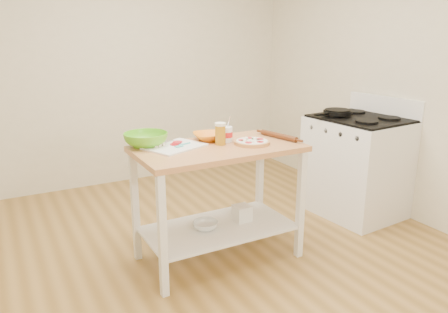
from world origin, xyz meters
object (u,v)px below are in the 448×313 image
gas_stove (357,165)px  green_bowl (146,140)px  knife (157,144)px  shelf_bin (242,213)px  orange_bowl (209,137)px  beer_pint (220,134)px  cutting_board (174,146)px  shelf_glass_bowl (205,225)px  rolling_pin (279,136)px  yogurt_tub (226,134)px  prep_island (218,179)px  pizza (252,142)px  spatula (182,145)px  skillet (337,112)px

gas_stove → green_bowl: gas_stove is taller
knife → shelf_bin: (0.62, -0.19, -0.59)m
gas_stove → orange_bowl: (-1.56, 0.03, 0.46)m
orange_bowl → beer_pint: beer_pint is taller
cutting_board → orange_bowl: size_ratio=2.00×
beer_pint → shelf_glass_bowl: size_ratio=0.85×
beer_pint → rolling_pin: (0.49, -0.05, -0.06)m
orange_bowl → yogurt_tub: 0.14m
rolling_pin → prep_island: bearing=177.9°
yogurt_tub → rolling_pin: (0.41, -0.11, -0.04)m
rolling_pin → yogurt_tub: bearing=165.1°
pizza → shelf_glass_bowl: bearing=169.2°
pizza → yogurt_tub: size_ratio=1.29×
beer_pint → shelf_bin: bearing=-6.0°
pizza → beer_pint: beer_pint is taller
knife → yogurt_tub: yogurt_tub is taller
spatula → rolling_pin: 0.78m
spatula → beer_pint: 0.29m
green_bowl → skillet: bearing=2.3°
skillet → cutting_board: bearing=-177.7°
spatula → shelf_bin: bearing=-24.6°
cutting_board → shelf_glass_bowl: (0.19, -0.12, -0.62)m
prep_island → skillet: size_ratio=2.83×
knife → orange_bowl: orange_bowl is taller
knife → green_bowl: bearing=120.9°
green_bowl → shelf_bin: bearing=-19.1°
gas_stove → shelf_bin: bearing=-178.0°
shelf_bin → green_bowl: bearing=160.9°
knife → shelf_bin: size_ratio=2.03×
pizza → yogurt_tub: bearing=131.5°
shelf_bin → skillet: bearing=14.4°
prep_island → shelf_glass_bowl: (-0.11, 0.01, -0.36)m
skillet → shelf_bin: 1.42m
green_bowl → pizza: bearing=-23.6°
rolling_pin → shelf_bin: (-0.31, 0.03, -0.60)m
yogurt_tub → prep_island: bearing=-142.5°
spatula → prep_island: bearing=-36.5°
knife → shelf_glass_bowl: 0.72m
beer_pint → spatula: bearing=166.8°
gas_stove → cutting_board: 1.93m
cutting_board → knife: size_ratio=1.91×
spatula → orange_bowl: size_ratio=0.60×
beer_pint → shelf_glass_bowl: bearing=-169.6°
rolling_pin → shelf_glass_bowl: (-0.63, 0.03, -0.63)m
shelf_bin → pizza: bearing=-67.7°
orange_bowl → rolling_pin: 0.55m
skillet → shelf_glass_bowl: bearing=-172.8°
orange_bowl → yogurt_tub: (0.09, -0.10, 0.03)m
orange_bowl → shelf_glass_bowl: orange_bowl is taller
green_bowl → shelf_bin: size_ratio=2.57×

